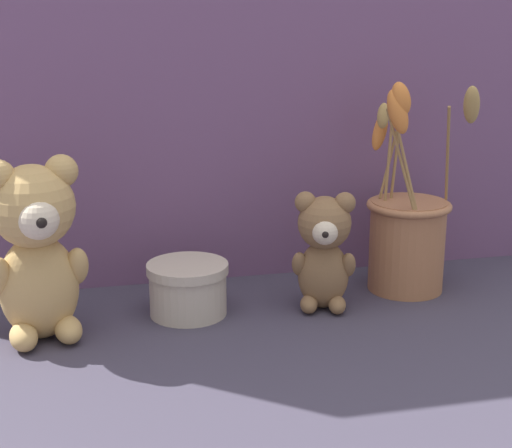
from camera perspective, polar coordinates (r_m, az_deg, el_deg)
The scene contains 6 objects.
ground_plane at distance 1.09m, azimuth 0.24°, elevation -6.62°, with size 4.00×4.00×0.00m, color #3D3847.
backdrop_wall at distance 1.17m, azimuth -1.67°, elevation 12.89°, with size 1.09×0.02×0.71m.
teddy_bear_large at distance 1.01m, azimuth -15.69°, elevation -1.60°, with size 0.13×0.12×0.24m.
teddy_bear_medium at distance 1.09m, azimuth 4.96°, elevation -1.80°, with size 0.09×0.09×0.17m.
flower_vase at distance 1.18m, azimuth 10.93°, elevation -0.56°, with size 0.16×0.14×0.32m.
decorative_tin_tall at distance 1.08m, azimuth -4.97°, elevation -4.69°, with size 0.11×0.11×0.07m.
Camera 1 is at (-0.23, -0.98, 0.41)m, focal length 55.00 mm.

